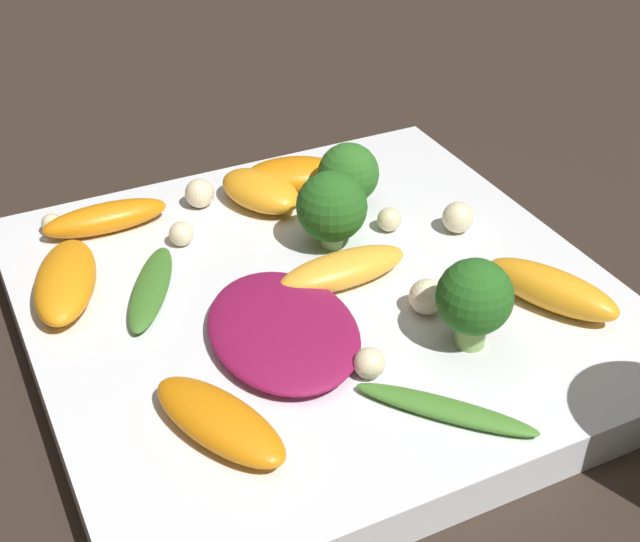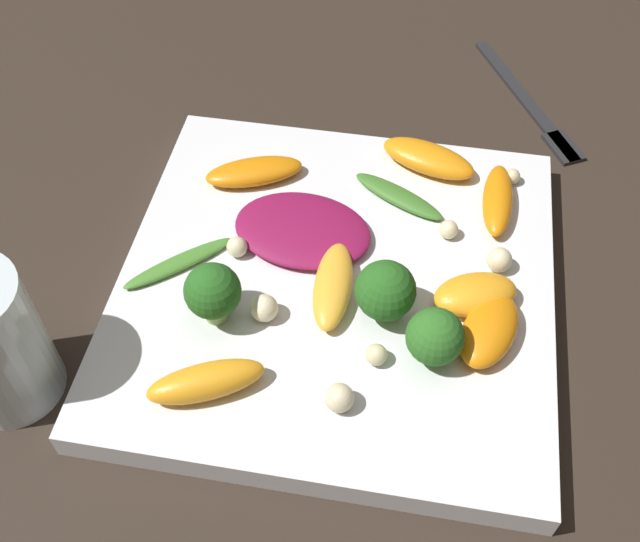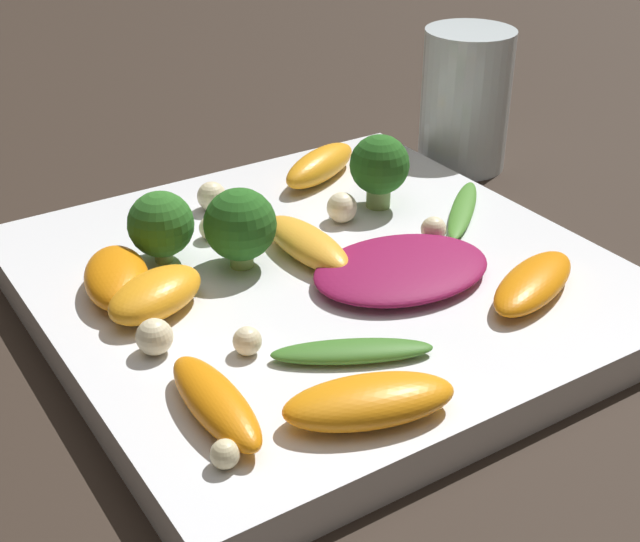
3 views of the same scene
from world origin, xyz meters
name	(u,v)px [view 2 (image 2 of 3)]	position (x,y,z in m)	size (l,w,h in m)	color
ground_plane	(336,296)	(0.00, 0.00, 0.00)	(2.40, 2.40, 0.00)	#2D231C
plate	(336,286)	(0.00, 0.00, 0.01)	(0.30, 0.30, 0.02)	white
fork	(536,111)	(0.23, -0.14, 0.00)	(0.16, 0.10, 0.01)	#262628
radicchio_leaf_0	(302,230)	(0.03, 0.03, 0.03)	(0.08, 0.11, 0.01)	maroon
orange_segment_0	(254,172)	(0.08, 0.08, 0.03)	(0.05, 0.08, 0.01)	orange
orange_segment_1	(498,200)	(0.09, -0.11, 0.03)	(0.07, 0.02, 0.02)	orange
orange_segment_2	(206,382)	(-0.10, 0.06, 0.03)	(0.05, 0.08, 0.02)	orange
orange_segment_3	(489,330)	(-0.03, -0.10, 0.03)	(0.07, 0.05, 0.02)	orange
orange_segment_4	(428,158)	(0.12, -0.05, 0.03)	(0.05, 0.08, 0.02)	orange
orange_segment_5	(339,286)	(-0.01, 0.00, 0.03)	(0.07, 0.03, 0.02)	#FCAD33
orange_segment_6	(475,294)	(-0.01, -0.09, 0.03)	(0.05, 0.07, 0.02)	orange
broccoli_floret_0	(435,337)	(-0.05, -0.07, 0.04)	(0.04, 0.04, 0.04)	#84AD5B
broccoli_floret_1	(385,291)	(-0.03, -0.04, 0.05)	(0.04, 0.04, 0.05)	#84AD5B
broccoli_floret_2	(213,292)	(-0.05, 0.07, 0.05)	(0.04, 0.04, 0.05)	#84AD5B
arugula_sprig_0	(179,263)	(-0.01, 0.11, 0.02)	(0.07, 0.07, 0.01)	#47842D
arugula_sprig_1	(398,196)	(0.08, -0.03, 0.03)	(0.05, 0.08, 0.01)	#3D7528
macadamia_nut_0	(339,398)	(-0.10, -0.02, 0.03)	(0.02, 0.02, 0.02)	beige
macadamia_nut_1	(376,355)	(-0.06, -0.04, 0.03)	(0.01, 0.01, 0.01)	beige
macadamia_nut_2	(512,176)	(0.11, -0.12, 0.03)	(0.01, 0.01, 0.01)	beige
macadamia_nut_3	(264,308)	(-0.04, 0.04, 0.03)	(0.02, 0.02, 0.02)	beige
macadamia_nut_4	(499,260)	(0.03, -0.11, 0.03)	(0.02, 0.02, 0.02)	beige
macadamia_nut_5	(237,247)	(0.01, 0.07, 0.03)	(0.01, 0.01, 0.01)	beige
macadamia_nut_6	(449,229)	(0.05, -0.07, 0.03)	(0.01, 0.01, 0.01)	beige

